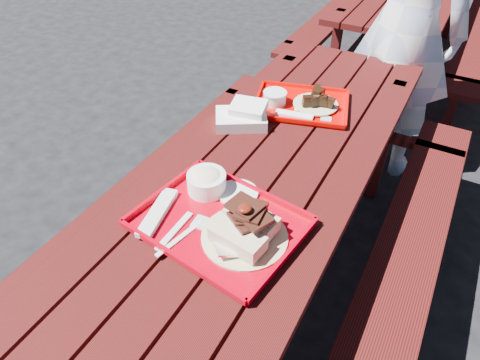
{
  "coord_description": "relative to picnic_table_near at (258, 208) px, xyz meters",
  "views": [
    {
      "loc": [
        0.53,
        -1.12,
        1.76
      ],
      "look_at": [
        0.0,
        -0.15,
        0.82
      ],
      "focal_mm": 32.0,
      "sensor_mm": 36.0,
      "label": 1
    }
  ],
  "objects": [
    {
      "name": "white_cloth",
      "position": [
        -0.21,
        0.26,
        0.23
      ],
      "size": [
        0.26,
        0.24,
        0.09
      ],
      "color": "white",
      "rests_on": "picnic_table_near"
    },
    {
      "name": "far_tray",
      "position": [
        -0.05,
        0.5,
        0.21
      ],
      "size": [
        0.49,
        0.42,
        0.07
      ],
      "color": "#D50300",
      "rests_on": "picnic_table_near"
    },
    {
      "name": "near_tray",
      "position": [
        0.02,
        -0.29,
        0.23
      ],
      "size": [
        0.56,
        0.46,
        0.16
      ],
      "color": "#B10011",
      "rests_on": "picnic_table_near"
    },
    {
      "name": "ground",
      "position": [
        0.0,
        0.0,
        -0.56
      ],
      "size": [
        60.0,
        60.0,
        0.0
      ],
      "primitive_type": "plane",
      "color": "black",
      "rests_on": "ground"
    },
    {
      "name": "picnic_table_far",
      "position": [
        0.0,
        2.8,
        0.0
      ],
      "size": [
        1.41,
        2.4,
        0.75
      ],
      "color": "#470E0D",
      "rests_on": "ground"
    },
    {
      "name": "person",
      "position": [
        0.21,
        1.34,
        0.34
      ],
      "size": [
        0.74,
        0.57,
        1.79
      ],
      "primitive_type": "imported",
      "rotation": [
        0.0,
        0.0,
        2.91
      ],
      "color": "#A7BDDC",
      "rests_on": "ground"
    },
    {
      "name": "picnic_table_near",
      "position": [
        0.0,
        0.0,
        0.0
      ],
      "size": [
        1.41,
        2.4,
        0.75
      ],
      "color": "#470E0D",
      "rests_on": "ground"
    }
  ]
}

